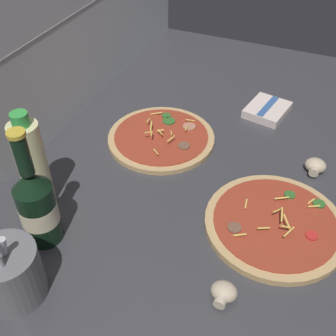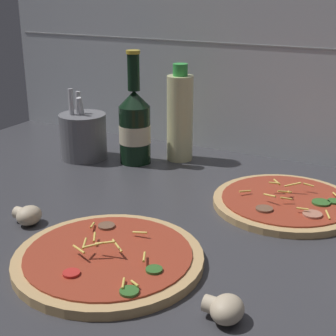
# 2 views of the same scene
# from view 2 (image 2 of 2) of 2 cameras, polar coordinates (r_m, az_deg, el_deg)

# --- Properties ---
(counter_slab) EXTENTS (1.60, 0.90, 0.03)m
(counter_slab) POSITION_cam_2_polar(r_m,az_deg,el_deg) (0.93, 3.40, -7.51)
(counter_slab) COLOR #38383D
(counter_slab) RESTS_ON ground
(tile_backsplash) EXTENTS (1.60, 0.01, 0.60)m
(tile_backsplash) POSITION_cam_2_polar(r_m,az_deg,el_deg) (1.27, 12.49, 13.03)
(tile_backsplash) COLOR silver
(tile_backsplash) RESTS_ON ground
(pizza_near) EXTENTS (0.30, 0.30, 0.05)m
(pizza_near) POSITION_cam_2_polar(r_m,az_deg,el_deg) (0.82, -6.60, -9.91)
(pizza_near) COLOR tan
(pizza_near) RESTS_ON counter_slab
(pizza_far) EXTENTS (0.29, 0.29, 0.04)m
(pizza_far) POSITION_cam_2_polar(r_m,az_deg,el_deg) (1.04, 12.94, -3.72)
(pizza_far) COLOR tan
(pizza_far) RESTS_ON counter_slab
(beer_bottle) EXTENTS (0.08, 0.08, 0.27)m
(beer_bottle) POSITION_cam_2_polar(r_m,az_deg,el_deg) (1.24, -3.71, 4.76)
(beer_bottle) COLOR black
(beer_bottle) RESTS_ON counter_slab
(oil_bottle) EXTENTS (0.06, 0.06, 0.24)m
(oil_bottle) POSITION_cam_2_polar(r_m,az_deg,el_deg) (1.26, 1.33, 5.71)
(oil_bottle) COLOR beige
(oil_bottle) RESTS_ON counter_slab
(mushroom_left) EXTENTS (0.05, 0.05, 0.04)m
(mushroom_left) POSITION_cam_2_polar(r_m,az_deg,el_deg) (0.69, 6.36, -15.25)
(mushroom_left) COLOR beige
(mushroom_left) RESTS_ON counter_slab
(mushroom_right) EXTENTS (0.05, 0.05, 0.03)m
(mushroom_right) POSITION_cam_2_polar(r_m,az_deg,el_deg) (0.97, -15.26, -5.07)
(mushroom_right) COLOR beige
(mushroom_right) RESTS_ON counter_slab
(utensil_crock) EXTENTS (0.12, 0.12, 0.18)m
(utensil_crock) POSITION_cam_2_polar(r_m,az_deg,el_deg) (1.30, -9.39, 3.57)
(utensil_crock) COLOR slate
(utensil_crock) RESTS_ON counter_slab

